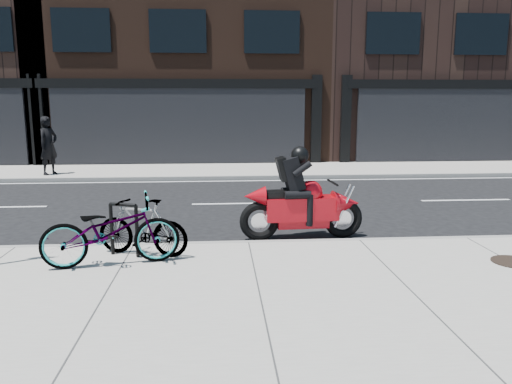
{
  "coord_description": "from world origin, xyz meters",
  "views": [
    {
      "loc": [
        -0.5,
        -10.48,
        2.6
      ],
      "look_at": [
        0.19,
        -1.26,
        0.9
      ],
      "focal_mm": 35.0,
      "sensor_mm": 36.0,
      "label": 1
    }
  ],
  "objects": [
    {
      "name": "ground",
      "position": [
        0.0,
        0.0,
        0.0
      ],
      "size": [
        120.0,
        120.0,
        0.0
      ],
      "primitive_type": "plane",
      "color": "black",
      "rests_on": "ground"
    },
    {
      "name": "sidewalk_near",
      "position": [
        0.0,
        -5.0,
        0.07
      ],
      "size": [
        60.0,
        6.0,
        0.13
      ],
      "primitive_type": "cube",
      "color": "gray",
      "rests_on": "ground"
    },
    {
      "name": "sidewalk_far",
      "position": [
        0.0,
        7.75,
        0.07
      ],
      "size": [
        60.0,
        3.5,
        0.13
      ],
      "primitive_type": "cube",
      "color": "gray",
      "rests_on": "ground"
    },
    {
      "name": "building_center",
      "position": [
        -2.0,
        14.5,
        7.25
      ],
      "size": [
        12.0,
        10.0,
        14.5
      ],
      "primitive_type": "cube",
      "color": "black",
      "rests_on": "ground"
    },
    {
      "name": "building_mideast",
      "position": [
        10.0,
        14.5,
        6.25
      ],
      "size": [
        12.0,
        10.0,
        12.5
      ],
      "primitive_type": "cube",
      "color": "black",
      "rests_on": "ground"
    },
    {
      "name": "bike_rack",
      "position": [
        -2.04,
        -2.6,
        0.64
      ],
      "size": [
        0.49,
        0.23,
        0.87
      ],
      "rotation": [
        0.0,
        0.0,
        -0.38
      ],
      "color": "black",
      "rests_on": "sidewalk_near"
    },
    {
      "name": "bicycle_front",
      "position": [
        -2.14,
        -3.06,
        0.67
      ],
      "size": [
        2.15,
        1.11,
        1.08
      ],
      "primitive_type": "imported",
      "rotation": [
        0.0,
        0.0,
        1.77
      ],
      "color": "gray",
      "rests_on": "sidewalk_near"
    },
    {
      "name": "bicycle_rear",
      "position": [
        -1.75,
        -2.6,
        0.6
      ],
      "size": [
        1.61,
        0.91,
        0.93
      ],
      "primitive_type": "imported",
      "rotation": [
        0.0,
        0.0,
        4.39
      ],
      "color": "gray",
      "rests_on": "sidewalk_near"
    },
    {
      "name": "motorcycle",
      "position": [
        1.15,
        -1.35,
        0.72
      ],
      "size": [
        2.38,
        0.57,
        1.78
      ],
      "rotation": [
        0.0,
        0.0,
        0.06
      ],
      "color": "black",
      "rests_on": "ground"
    },
    {
      "name": "pedestrian",
      "position": [
        -6.22,
        6.77,
        1.11
      ],
      "size": [
        0.76,
        0.85,
        1.96
      ],
      "primitive_type": "imported",
      "rotation": [
        0.0,
        0.0,
        1.06
      ],
      "color": "black",
      "rests_on": "sidewalk_far"
    }
  ]
}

